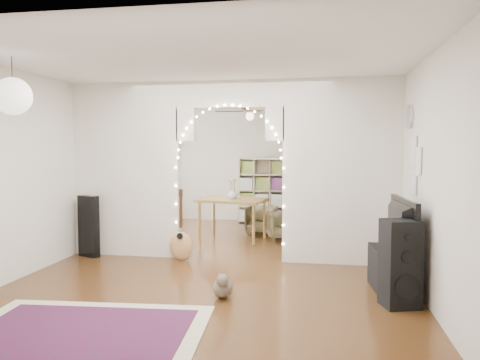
% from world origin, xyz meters
% --- Properties ---
extents(floor, '(7.50, 7.50, 0.00)m').
position_xyz_m(floor, '(0.00, 0.00, 0.00)').
color(floor, black).
rests_on(floor, ground).
extents(ceiling, '(5.00, 7.50, 0.02)m').
position_xyz_m(ceiling, '(0.00, 0.00, 2.70)').
color(ceiling, white).
rests_on(ceiling, wall_back).
extents(wall_back, '(5.00, 0.02, 2.70)m').
position_xyz_m(wall_back, '(0.00, 3.75, 1.35)').
color(wall_back, silver).
rests_on(wall_back, floor).
extents(wall_front, '(5.00, 0.02, 2.70)m').
position_xyz_m(wall_front, '(0.00, -3.75, 1.35)').
color(wall_front, silver).
rests_on(wall_front, floor).
extents(wall_left, '(0.02, 7.50, 2.70)m').
position_xyz_m(wall_left, '(-2.50, 0.00, 1.35)').
color(wall_left, silver).
rests_on(wall_left, floor).
extents(wall_right, '(0.02, 7.50, 2.70)m').
position_xyz_m(wall_right, '(2.50, 0.00, 1.35)').
color(wall_right, silver).
rests_on(wall_right, floor).
extents(divider_wall, '(5.00, 0.20, 2.70)m').
position_xyz_m(divider_wall, '(0.00, 0.00, 1.42)').
color(divider_wall, silver).
rests_on(divider_wall, floor).
extents(fairy_lights, '(1.64, 0.04, 1.60)m').
position_xyz_m(fairy_lights, '(0.00, -0.13, 1.55)').
color(fairy_lights, '#FFEABF').
rests_on(fairy_lights, divider_wall).
extents(window, '(0.04, 1.20, 1.40)m').
position_xyz_m(window, '(-2.47, 1.80, 1.50)').
color(window, white).
rests_on(window, wall_left).
extents(wall_clock, '(0.03, 0.31, 0.31)m').
position_xyz_m(wall_clock, '(2.48, -0.60, 2.10)').
color(wall_clock, white).
rests_on(wall_clock, wall_right).
extents(picture_frames, '(0.02, 0.50, 0.70)m').
position_xyz_m(picture_frames, '(2.48, -1.00, 1.50)').
color(picture_frames, white).
rests_on(picture_frames, wall_right).
extents(paper_lantern, '(0.40, 0.40, 0.40)m').
position_xyz_m(paper_lantern, '(-1.90, -2.40, 2.25)').
color(paper_lantern, white).
rests_on(paper_lantern, ceiling).
extents(ceiling_fan, '(1.10, 1.10, 0.30)m').
position_xyz_m(ceiling_fan, '(0.00, 2.00, 2.40)').
color(ceiling_fan, gold).
rests_on(ceiling_fan, ceiling).
extents(area_rug, '(2.36, 1.85, 0.02)m').
position_xyz_m(area_rug, '(-0.80, -3.11, 0.01)').
color(area_rug, maroon).
rests_on(area_rug, floor).
extents(guitar_case, '(0.38, 0.26, 0.96)m').
position_xyz_m(guitar_case, '(-2.20, -0.25, 0.48)').
color(guitar_case, black).
rests_on(guitar_case, floor).
extents(acoustic_guitar, '(0.38, 0.18, 0.91)m').
position_xyz_m(acoustic_guitar, '(-0.71, -0.25, 0.40)').
color(acoustic_guitar, tan).
rests_on(acoustic_guitar, floor).
extents(tabby_cat, '(0.27, 0.51, 0.33)m').
position_xyz_m(tabby_cat, '(0.28, -1.87, 0.14)').
color(tabby_cat, brown).
rests_on(tabby_cat, floor).
extents(floor_speaker, '(0.44, 0.41, 0.94)m').
position_xyz_m(floor_speaker, '(2.20, -1.83, 0.47)').
color(floor_speaker, black).
rests_on(floor_speaker, floor).
extents(media_console, '(0.49, 1.03, 0.50)m').
position_xyz_m(media_console, '(2.20, -1.36, 0.25)').
color(media_console, black).
rests_on(media_console, floor).
extents(tv, '(0.24, 1.08, 0.62)m').
position_xyz_m(tv, '(2.20, -1.36, 0.81)').
color(tv, black).
rests_on(tv, media_console).
extents(bookcase, '(1.45, 0.92, 1.47)m').
position_xyz_m(bookcase, '(0.24, 3.50, 0.74)').
color(bookcase, tan).
rests_on(bookcase, floor).
extents(dining_table, '(1.33, 1.01, 0.76)m').
position_xyz_m(dining_table, '(-0.25, 1.49, 0.68)').
color(dining_table, brown).
rests_on(dining_table, floor).
extents(flower_vase, '(0.21, 0.21, 0.19)m').
position_xyz_m(flower_vase, '(-0.25, 1.49, 0.85)').
color(flower_vase, white).
rests_on(flower_vase, dining_table).
extents(dining_chair_left, '(0.61, 0.62, 0.54)m').
position_xyz_m(dining_chair_left, '(0.21, 2.19, 0.27)').
color(dining_chair_left, brown).
rests_on(dining_chair_left, floor).
extents(dining_chair_right, '(0.67, 0.68, 0.50)m').
position_xyz_m(dining_chair_right, '(0.66, 1.72, 0.25)').
color(dining_chair_right, brown).
rests_on(dining_chair_right, floor).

